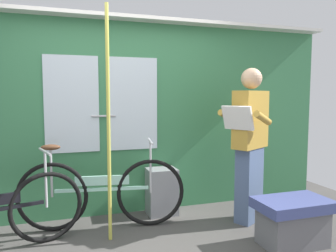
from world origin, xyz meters
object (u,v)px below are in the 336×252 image
Objects in this scene: bicycle_near_door at (102,193)px; trash_bin_by_wall at (162,191)px; bench_seat_corner at (293,221)px; handrail_pole at (108,125)px; passenger_reading_newspaper at (250,142)px.

bicycle_near_door is 0.78m from trash_bin_by_wall.
bench_seat_corner is (1.69, -0.97, -0.15)m from bicycle_near_door.
handrail_pole is (-0.69, -0.52, 0.87)m from trash_bin_by_wall.
trash_bin_by_wall is at bearing 36.73° from handrail_pole.
bicycle_near_door is at bearing 98.12° from handrail_pole.
handrail_pole is at bearing -143.27° from trash_bin_by_wall.
trash_bin_by_wall reaches higher than bench_seat_corner.
bicycle_near_door is at bearing 150.24° from bench_seat_corner.
handrail_pole is 3.29× the size of bench_seat_corner.
handrail_pole reaches higher than bicycle_near_door.
handrail_pole reaches higher than trash_bin_by_wall.
trash_bin_by_wall is at bearing 25.11° from bicycle_near_door.
trash_bin_by_wall is 0.24× the size of handrail_pole.
handrail_pole is at bearing -72.68° from bicycle_near_door.
bicycle_near_door is 1.02× the size of passenger_reading_newspaper.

